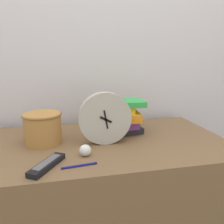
{
  "coord_description": "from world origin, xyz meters",
  "views": [
    {
      "loc": [
        -0.11,
        -0.64,
        1.12
      ],
      "look_at": [
        0.1,
        0.35,
        0.88
      ],
      "focal_mm": 35.0,
      "sensor_mm": 36.0,
      "label": 1
    }
  ],
  "objects": [
    {
      "name": "wall_back",
      "position": [
        0.0,
        0.7,
        1.2
      ],
      "size": [
        6.0,
        0.04,
        2.4
      ],
      "color": "silver",
      "rests_on": "ground_plane"
    },
    {
      "name": "desk_clock",
      "position": [
        0.05,
        0.28,
        0.87
      ],
      "size": [
        0.24,
        0.05,
        0.24
      ],
      "color": "#B7B2A8",
      "rests_on": "desk"
    },
    {
      "name": "tv_remote",
      "position": [
        -0.19,
        0.1,
        0.76
      ],
      "size": [
        0.13,
        0.17,
        0.02
      ],
      "color": "black",
      "rests_on": "desk"
    },
    {
      "name": "desk",
      "position": [
        0.0,
        0.32,
        0.38
      ],
      "size": [
        1.26,
        0.63,
        0.75
      ],
      "color": "brown",
      "rests_on": "ground_plane"
    },
    {
      "name": "basket",
      "position": [
        -0.22,
        0.35,
        0.83
      ],
      "size": [
        0.17,
        0.17,
        0.14
      ],
      "color": "#B27A3D",
      "rests_on": "desk"
    },
    {
      "name": "book_stack",
      "position": [
        0.14,
        0.41,
        0.84
      ],
      "size": [
        0.27,
        0.19,
        0.17
      ],
      "color": "#232328",
      "rests_on": "desk"
    },
    {
      "name": "crumpled_paper_ball",
      "position": [
        -0.05,
        0.17,
        0.77
      ],
      "size": [
        0.05,
        0.05,
        0.05
      ],
      "color": "white",
      "rests_on": "desk"
    },
    {
      "name": "pen",
      "position": [
        -0.08,
        0.08,
        0.75
      ],
      "size": [
        0.13,
        0.02,
        0.01
      ],
      "color": "navy",
      "rests_on": "desk"
    }
  ]
}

